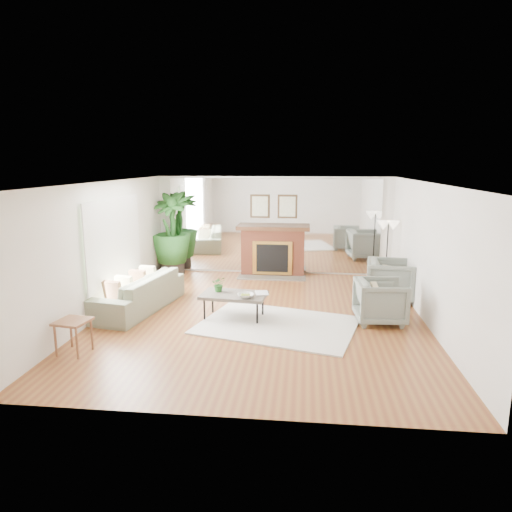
# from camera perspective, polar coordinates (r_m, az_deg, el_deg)

# --- Properties ---
(ground) EXTENTS (7.00, 7.00, 0.00)m
(ground) POSITION_cam_1_polar(r_m,az_deg,el_deg) (8.68, 0.55, -7.55)
(ground) COLOR brown
(ground) RESTS_ON ground
(wall_left) EXTENTS (0.02, 7.00, 2.50)m
(wall_left) POSITION_cam_1_polar(r_m,az_deg,el_deg) (9.14, -18.45, 0.94)
(wall_left) COLOR white
(wall_left) RESTS_ON ground
(wall_right) EXTENTS (0.02, 7.00, 2.50)m
(wall_right) POSITION_cam_1_polar(r_m,az_deg,el_deg) (8.60, 20.81, 0.13)
(wall_right) COLOR white
(wall_right) RESTS_ON ground
(wall_back) EXTENTS (6.00, 0.02, 2.50)m
(wall_back) POSITION_cam_1_polar(r_m,az_deg,el_deg) (11.78, 2.23, 3.82)
(wall_back) COLOR white
(wall_back) RESTS_ON ground
(mirror_panel) EXTENTS (5.40, 0.04, 2.40)m
(mirror_panel) POSITION_cam_1_polar(r_m,az_deg,el_deg) (11.76, 2.22, 3.81)
(mirror_panel) COLOR silver
(mirror_panel) RESTS_ON wall_back
(window_panel) EXTENTS (0.04, 2.40, 1.50)m
(window_panel) POSITION_cam_1_polar(r_m,az_deg,el_deg) (9.47, -17.33, 1.98)
(window_panel) COLOR #B2E09E
(window_panel) RESTS_ON wall_left
(fireplace) EXTENTS (1.85, 0.83, 2.05)m
(fireplace) POSITION_cam_1_polar(r_m,az_deg,el_deg) (11.65, 2.13, 0.79)
(fireplace) COLOR brown
(fireplace) RESTS_ON ground
(area_rug) EXTENTS (3.08, 2.54, 0.03)m
(area_rug) POSITION_cam_1_polar(r_m,az_deg,el_deg) (8.21, 2.69, -8.60)
(area_rug) COLOR white
(area_rug) RESTS_ON ground
(coffee_table) EXTENTS (1.25, 0.82, 0.47)m
(coffee_table) POSITION_cam_1_polar(r_m,az_deg,el_deg) (8.45, -2.78, -5.00)
(coffee_table) COLOR #5B5348
(coffee_table) RESTS_ON ground
(sofa) EXTENTS (1.32, 2.48, 0.69)m
(sofa) POSITION_cam_1_polar(r_m,az_deg,el_deg) (9.29, -14.60, -4.41)
(sofa) COLOR gray
(sofa) RESTS_ON ground
(armchair_back) EXTENTS (1.06, 1.04, 0.86)m
(armchair_back) POSITION_cam_1_polar(r_m,az_deg,el_deg) (9.95, 16.42, -2.91)
(armchair_back) COLOR slate
(armchair_back) RESTS_ON ground
(armchair_front) EXTENTS (0.92, 0.90, 0.79)m
(armchair_front) POSITION_cam_1_polar(r_m,az_deg,el_deg) (8.55, 15.30, -5.49)
(armchair_front) COLOR slate
(armchair_front) RESTS_ON ground
(side_table) EXTENTS (0.52, 0.52, 0.52)m
(side_table) POSITION_cam_1_polar(r_m,az_deg,el_deg) (7.48, -21.91, -8.07)
(side_table) COLOR brown
(side_table) RESTS_ON ground
(potted_ficus) EXTENTS (1.17, 1.17, 2.12)m
(potted_ficus) POSITION_cam_1_polar(r_m,az_deg,el_deg) (11.88, -10.54, 3.13)
(potted_ficus) COLOR black
(potted_ficus) RESTS_ON ground
(floor_lamp) EXTENTS (0.50, 0.28, 1.54)m
(floor_lamp) POSITION_cam_1_polar(r_m,az_deg,el_deg) (10.88, 16.19, 3.05)
(floor_lamp) COLOR black
(floor_lamp) RESTS_ON ground
(tabletop_plant) EXTENTS (0.30, 0.28, 0.29)m
(tabletop_plant) POSITION_cam_1_polar(r_m,az_deg,el_deg) (8.56, -4.65, -3.52)
(tabletop_plant) COLOR #265C22
(tabletop_plant) RESTS_ON coffee_table
(fruit_bowl) EXTENTS (0.35, 0.35, 0.07)m
(fruit_bowl) POSITION_cam_1_polar(r_m,az_deg,el_deg) (8.20, -1.32, -4.96)
(fruit_bowl) COLOR brown
(fruit_bowl) RESTS_ON coffee_table
(book) EXTENTS (0.29, 0.35, 0.02)m
(book) POSITION_cam_1_polar(r_m,az_deg,el_deg) (8.42, -0.02, -4.69)
(book) COLOR brown
(book) RESTS_ON coffee_table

